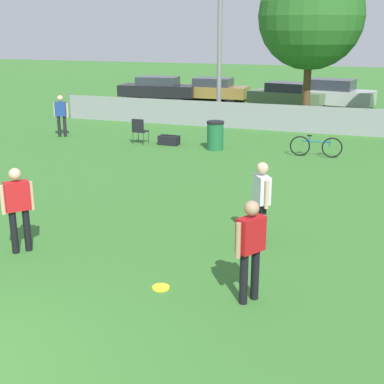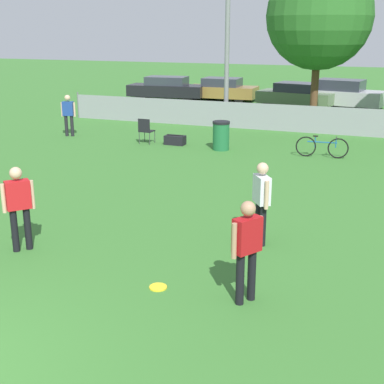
# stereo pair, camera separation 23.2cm
# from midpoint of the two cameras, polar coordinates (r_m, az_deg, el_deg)

# --- Properties ---
(fence_backline) EXTENTS (18.26, 0.07, 1.21)m
(fence_backline) POSITION_cam_midpoint_polar(r_m,az_deg,el_deg) (22.70, 6.84, 7.98)
(fence_backline) COLOR gray
(fence_backline) RESTS_ON ground_plane
(light_pole) EXTENTS (0.90, 0.36, 7.46)m
(light_pole) POSITION_cam_midpoint_polar(r_m,az_deg,el_deg) (23.47, 2.70, 17.98)
(light_pole) COLOR gray
(light_pole) RESTS_ON ground_plane
(tree_near_pole) EXTENTS (4.37, 4.37, 6.75)m
(tree_near_pole) POSITION_cam_midpoint_polar(r_m,az_deg,el_deg) (23.71, 12.30, 17.83)
(tree_near_pole) COLOR brown
(tree_near_pole) RESTS_ON ground_plane
(player_receiver_white) EXTENTS (0.43, 0.51, 1.64)m
(player_receiver_white) POSITION_cam_midpoint_polar(r_m,az_deg,el_deg) (10.40, 6.77, -0.46)
(player_receiver_white) COLOR black
(player_receiver_white) RESTS_ON ground_plane
(player_defender_red) EXTENTS (0.42, 0.52, 1.64)m
(player_defender_red) POSITION_cam_midpoint_polar(r_m,az_deg,el_deg) (8.13, 5.45, -5.50)
(player_defender_red) COLOR black
(player_defender_red) RESTS_ON ground_plane
(player_thrower_red) EXTENTS (0.46, 0.48, 1.64)m
(player_thrower_red) POSITION_cam_midpoint_polar(r_m,az_deg,el_deg) (10.45, -18.69, -1.18)
(player_thrower_red) COLOR black
(player_thrower_red) RESTS_ON ground_plane
(spectator_in_blue) EXTENTS (0.56, 0.32, 1.62)m
(spectator_in_blue) POSITION_cam_midpoint_polar(r_m,az_deg,el_deg) (21.64, -14.10, 8.20)
(spectator_in_blue) COLOR black
(spectator_in_blue) RESTS_ON ground_plane
(frisbee_disc) EXTENTS (0.29, 0.29, 0.03)m
(frisbee_disc) POSITION_cam_midpoint_polar(r_m,az_deg,el_deg) (8.90, -4.10, -10.13)
(frisbee_disc) COLOR yellow
(frisbee_disc) RESTS_ON ground_plane
(folding_chair_sideline) EXTENTS (0.49, 0.49, 0.94)m
(folding_chair_sideline) POSITION_cam_midpoint_polar(r_m,az_deg,el_deg) (19.80, -5.96, 6.65)
(folding_chair_sideline) COLOR #333338
(folding_chair_sideline) RESTS_ON ground_plane
(bicycle_sideline) EXTENTS (1.70, 0.44, 0.72)m
(bicycle_sideline) POSITION_cam_midpoint_polar(r_m,az_deg,el_deg) (18.15, 12.73, 4.77)
(bicycle_sideline) COLOR black
(bicycle_sideline) RESTS_ON ground_plane
(trash_bin) EXTENTS (0.61, 0.61, 1.01)m
(trash_bin) POSITION_cam_midpoint_polar(r_m,az_deg,el_deg) (18.75, 2.14, 6.05)
(trash_bin) COLOR #1E6638
(trash_bin) RESTS_ON ground_plane
(gear_bag_sideline) EXTENTS (0.74, 0.41, 0.36)m
(gear_bag_sideline) POSITION_cam_midpoint_polar(r_m,az_deg,el_deg) (19.65, -2.81, 5.55)
(gear_bag_sideline) COLOR black
(gear_bag_sideline) RESTS_ON ground_plane
(parked_car_dark) EXTENTS (4.70, 2.10, 1.36)m
(parked_car_dark) POSITION_cam_midpoint_polar(r_m,az_deg,el_deg) (32.51, -3.86, 10.98)
(parked_car_dark) COLOR black
(parked_car_dark) RESTS_ON ground_plane
(parked_car_tan) EXTENTS (4.14, 1.85, 1.32)m
(parked_car_tan) POSITION_cam_midpoint_polar(r_m,az_deg,el_deg) (32.14, 2.06, 10.89)
(parked_car_tan) COLOR black
(parked_car_tan) RESTS_ON ground_plane
(parked_car_olive) EXTENTS (4.29, 2.49, 1.31)m
(parked_car_olive) POSITION_cam_midpoint_polar(r_m,az_deg,el_deg) (29.76, 9.95, 10.18)
(parked_car_olive) COLOR black
(parked_car_olive) RESTS_ON ground_plane
(parked_car_silver) EXTENTS (4.75, 2.47, 1.49)m
(parked_car_silver) POSITION_cam_midpoint_polar(r_m,az_deg,el_deg) (30.16, 14.35, 10.12)
(parked_car_silver) COLOR black
(parked_car_silver) RESTS_ON ground_plane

